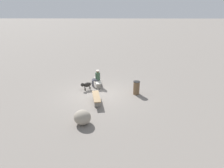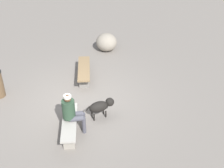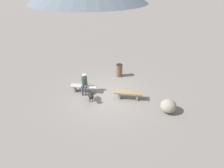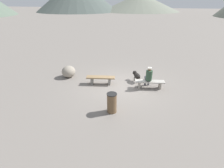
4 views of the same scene
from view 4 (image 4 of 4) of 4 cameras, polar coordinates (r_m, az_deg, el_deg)
ground at (r=10.13m, az=3.75°, el=-0.72°), size 210.00×210.00×0.06m
bench_left at (r=10.20m, az=-3.73°, el=1.71°), size 1.71×0.70×0.47m
bench_right at (r=9.91m, az=12.29°, el=0.34°), size 1.66×0.68×0.44m
seated_person at (r=9.81m, az=11.95°, el=2.64°), size 0.44×0.63×1.25m
dog at (r=10.61m, az=8.07°, el=2.85°), size 0.61×0.78×0.58m
trash_bin at (r=7.62m, az=-0.06°, el=-6.20°), size 0.45×0.45×0.92m
boulder at (r=11.46m, az=-14.06°, el=3.98°), size 1.12×1.14×0.74m
distant_peak_4 at (r=80.68m, az=9.11°, el=24.98°), size 32.58×32.58×6.94m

